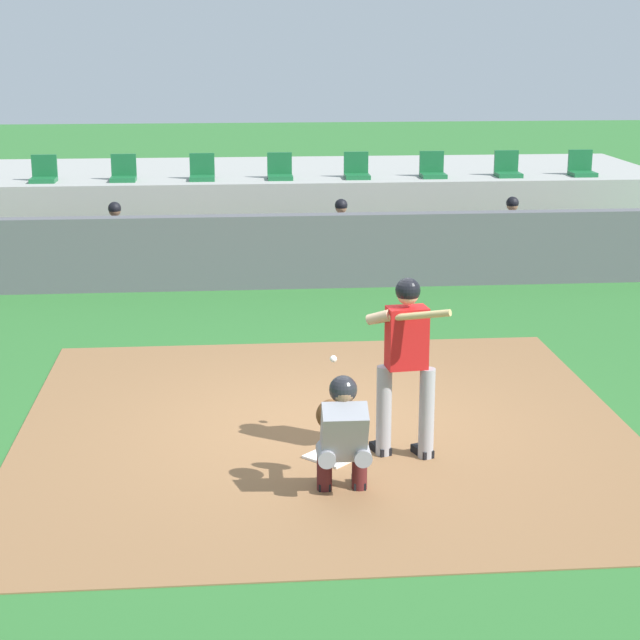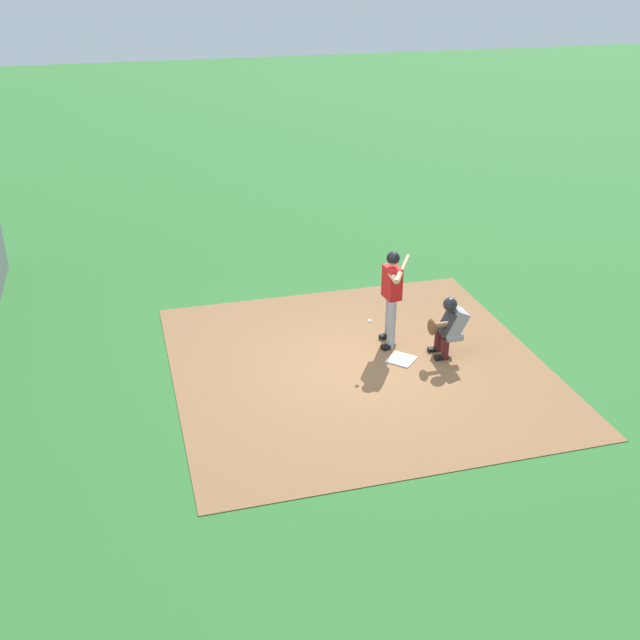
% 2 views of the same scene
% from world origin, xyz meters
% --- Properties ---
extents(ground_plane, '(80.00, 80.00, 0.00)m').
position_xyz_m(ground_plane, '(0.00, 0.00, 0.00)').
color(ground_plane, '#2D6B2D').
extents(dirt_infield, '(6.40, 6.40, 0.01)m').
position_xyz_m(dirt_infield, '(0.00, 0.00, 0.01)').
color(dirt_infield, olive).
rests_on(dirt_infield, ground).
extents(home_plate, '(0.62, 0.62, 0.02)m').
position_xyz_m(home_plate, '(0.00, -0.80, 0.02)').
color(home_plate, white).
rests_on(home_plate, dirt_infield).
extents(batter_at_plate, '(0.75, 0.70, 1.80)m').
position_xyz_m(batter_at_plate, '(0.69, -0.83, 1.04)').
color(batter_at_plate, '#99999E').
rests_on(batter_at_plate, ground).
extents(catcher_crouched, '(0.49, 1.82, 1.13)m').
position_xyz_m(catcher_crouched, '(-0.00, -1.65, 0.61)').
color(catcher_crouched, gray).
rests_on(catcher_crouched, ground).
extents(dugout_wall, '(13.00, 0.30, 1.20)m').
position_xyz_m(dugout_wall, '(0.00, 6.50, 0.60)').
color(dugout_wall, '#59595E').
rests_on(dugout_wall, ground).
extents(dugout_bench, '(11.80, 0.44, 0.45)m').
position_xyz_m(dugout_bench, '(0.00, 7.50, 0.23)').
color(dugout_bench, olive).
rests_on(dugout_bench, ground).
extents(dugout_player_0, '(0.49, 0.70, 1.30)m').
position_xyz_m(dugout_player_0, '(-2.88, 7.34, 0.67)').
color(dugout_player_0, '#939399').
rests_on(dugout_player_0, ground).
extents(dugout_player_1, '(0.49, 0.70, 1.30)m').
position_xyz_m(dugout_player_1, '(0.95, 7.34, 0.67)').
color(dugout_player_1, '#939399').
rests_on(dugout_player_1, ground).
extents(dugout_player_2, '(0.49, 0.70, 1.30)m').
position_xyz_m(dugout_player_2, '(3.94, 7.34, 0.67)').
color(dugout_player_2, '#939399').
rests_on(dugout_player_2, ground).
extents(stands_platform, '(15.00, 4.40, 1.40)m').
position_xyz_m(stands_platform, '(0.00, 10.90, 0.70)').
color(stands_platform, '#9E9E99').
rests_on(stands_platform, ground).
extents(stadium_seat_1, '(0.46, 0.46, 0.48)m').
position_xyz_m(stadium_seat_1, '(-4.33, 9.38, 1.53)').
color(stadium_seat_1, '#196033').
rests_on(stadium_seat_1, stands_platform).
extents(stadium_seat_2, '(0.46, 0.46, 0.48)m').
position_xyz_m(stadium_seat_2, '(-2.89, 9.38, 1.53)').
color(stadium_seat_2, '#196033').
rests_on(stadium_seat_2, stands_platform).
extents(stadium_seat_3, '(0.46, 0.46, 0.48)m').
position_xyz_m(stadium_seat_3, '(-1.44, 9.38, 1.53)').
color(stadium_seat_3, '#196033').
rests_on(stadium_seat_3, stands_platform).
extents(stadium_seat_4, '(0.46, 0.46, 0.48)m').
position_xyz_m(stadium_seat_4, '(0.00, 9.38, 1.53)').
color(stadium_seat_4, '#196033').
rests_on(stadium_seat_4, stands_platform).
extents(stadium_seat_5, '(0.46, 0.46, 0.48)m').
position_xyz_m(stadium_seat_5, '(1.44, 9.38, 1.53)').
color(stadium_seat_5, '#196033').
rests_on(stadium_seat_5, stands_platform).
extents(stadium_seat_6, '(0.46, 0.46, 0.48)m').
position_xyz_m(stadium_seat_6, '(2.89, 9.38, 1.53)').
color(stadium_seat_6, '#196033').
rests_on(stadium_seat_6, stands_platform).
extents(stadium_seat_7, '(0.46, 0.46, 0.48)m').
position_xyz_m(stadium_seat_7, '(4.33, 9.38, 1.53)').
color(stadium_seat_7, '#196033').
rests_on(stadium_seat_7, stands_platform).
extents(stadium_seat_8, '(0.46, 0.46, 0.48)m').
position_xyz_m(stadium_seat_8, '(5.78, 9.38, 1.53)').
color(stadium_seat_8, '#196033').
rests_on(stadium_seat_8, stands_platform).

